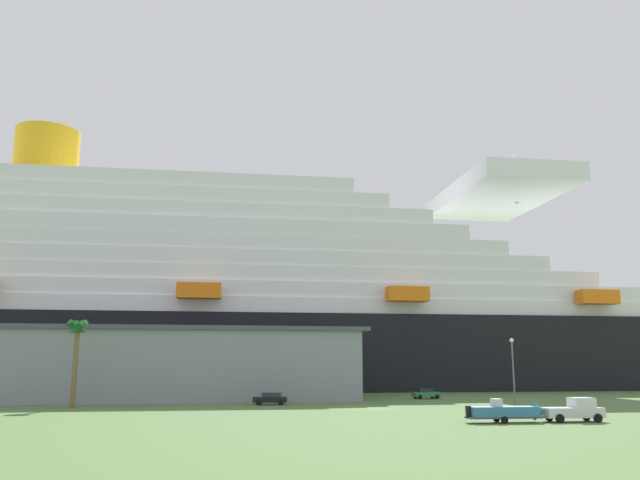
# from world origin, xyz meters

# --- Properties ---
(ground_plane) EXTENTS (600.00, 600.00, 0.00)m
(ground_plane) POSITION_xyz_m (0.00, 30.00, 0.00)
(ground_plane) COLOR #4C6B38
(cruise_ship) EXTENTS (268.69, 46.06, 62.72)m
(cruise_ship) POSITION_xyz_m (-25.38, 58.50, 16.86)
(cruise_ship) COLOR black
(cruise_ship) RESTS_ON ground_plane
(terminal_building) EXTENTS (62.90, 27.28, 10.57)m
(terminal_building) POSITION_xyz_m (-29.04, 22.93, 5.31)
(terminal_building) COLOR gray
(terminal_building) RESTS_ON ground_plane
(pickup_truck) EXTENTS (5.65, 2.40, 2.20)m
(pickup_truck) POSITION_xyz_m (15.49, -19.96, 1.04)
(pickup_truck) COLOR silver
(pickup_truck) RESTS_ON ground_plane
(small_boat_on_trailer) EXTENTS (8.85, 2.05, 2.15)m
(small_boat_on_trailer) POSITION_xyz_m (9.11, -20.14, 0.96)
(small_boat_on_trailer) COLOR #595960
(small_boat_on_trailer) RESTS_ON ground_plane
(palm_tree) EXTENTS (2.91, 3.00, 10.83)m
(palm_tree) POSITION_xyz_m (-36.42, 5.06, 8.61)
(palm_tree) COLOR brown
(palm_tree) RESTS_ON ground_plane
(street_lamp) EXTENTS (0.56, 0.56, 8.72)m
(street_lamp) POSITION_xyz_m (20.48, 5.52, 5.61)
(street_lamp) COLOR slate
(street_lamp) RESTS_ON ground_plane
(parked_car_green_wagon) EXTENTS (4.41, 2.48, 1.58)m
(parked_car_green_wagon) POSITION_xyz_m (12.42, 20.30, 0.83)
(parked_car_green_wagon) COLOR #2D723F
(parked_car_green_wagon) RESTS_ON ground_plane
(parked_car_black_coupe) EXTENTS (4.60, 2.49, 1.58)m
(parked_car_black_coupe) POSITION_xyz_m (-11.98, 8.05, 0.83)
(parked_car_black_coupe) COLOR black
(parked_car_black_coupe) RESTS_ON ground_plane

